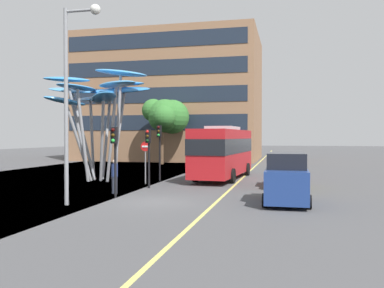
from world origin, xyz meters
TOP-DOWN VIEW (x-y plane):
  - ground at (-0.64, 0.00)m, footprint 120.00×240.00m
  - red_bus at (1.45, 10.91)m, footprint 3.23×9.86m
  - leaf_sculpture at (-6.48, 8.01)m, footprint 8.67×8.16m
  - traffic_light_kerb_near at (-2.30, 0.64)m, footprint 0.28×0.42m
  - traffic_light_kerb_far at (-1.93, 4.59)m, footprint 0.28×0.42m
  - traffic_light_island_mid at (-2.46, 8.37)m, footprint 0.28×0.42m
  - car_parked_near at (5.86, 0.81)m, footprint 2.01×4.05m
  - car_parked_mid at (5.92, 6.83)m, footprint 1.98×4.02m
  - street_lamp at (-3.15, -1.77)m, footprint 1.71×0.44m
  - tree_pavement_near at (-7.05, 25.18)m, footprint 5.15×5.27m
  - pedestrian at (-2.95, 2.12)m, footprint 0.34×0.34m
  - no_entry_sign at (-2.85, 6.67)m, footprint 0.60×0.12m
  - backdrop_building at (-9.19, 34.74)m, footprint 23.03×14.34m

SIDE VIEW (x-z plane):
  - ground at x=-0.64m, z-range -0.10..0.00m
  - pedestrian at x=-2.95m, z-range 0.01..1.80m
  - car_parked_mid at x=5.92m, z-range -0.05..1.90m
  - car_parked_near at x=5.86m, z-range -0.06..2.20m
  - no_entry_sign at x=-2.85m, z-range 0.44..3.10m
  - red_bus at x=1.45m, z-range 0.17..3.88m
  - traffic_light_kerb_far at x=-1.93m, z-range 0.77..4.19m
  - traffic_light_kerb_near at x=-2.30m, z-range 0.78..4.24m
  - traffic_light_island_mid at x=-2.46m, z-range 0.84..4.59m
  - tree_pavement_near at x=-7.05m, z-range 1.65..8.79m
  - street_lamp at x=-3.15m, z-range 1.10..9.72m
  - leaf_sculpture at x=-6.48m, z-range 1.96..9.71m
  - backdrop_building at x=-9.19m, z-range 0.00..15.92m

